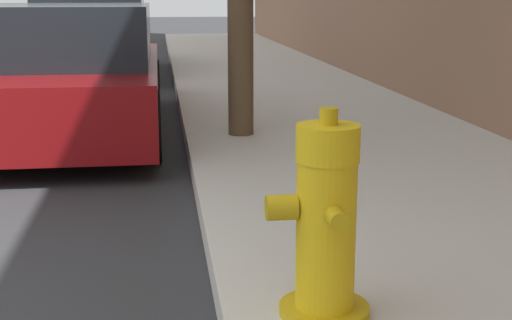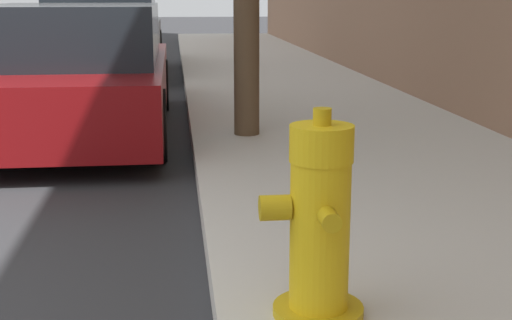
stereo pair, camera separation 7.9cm
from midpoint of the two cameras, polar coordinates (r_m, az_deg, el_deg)
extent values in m
cylinder|color=#C39C11|center=(2.90, 4.67, -11.81)|extent=(0.36, 0.36, 0.04)
cylinder|color=yellow|center=(2.78, 4.80, -5.99)|extent=(0.23, 0.23, 0.59)
cylinder|color=yellow|center=(2.69, 4.94, 1.36)|extent=(0.24, 0.24, 0.14)
cylinder|color=#C39C11|center=(2.67, 4.99, 3.50)|extent=(0.07, 0.07, 0.06)
cylinder|color=#C39C11|center=(2.59, 5.63, -4.72)|extent=(0.07, 0.10, 0.07)
cylinder|color=#C39C11|center=(2.90, 4.14, -2.73)|extent=(0.07, 0.10, 0.07)
cylinder|color=#C39C11|center=(2.72, 1.22, -3.83)|extent=(0.12, 0.10, 0.10)
cube|color=maroon|center=(7.41, -14.91, 5.54)|extent=(1.73, 4.34, 0.58)
cube|color=black|center=(7.19, -15.34, 9.76)|extent=(1.59, 2.39, 0.54)
cylinder|color=black|center=(8.87, -18.88, 5.50)|extent=(0.20, 0.61, 0.61)
cylinder|color=black|center=(8.70, -8.63, 5.93)|extent=(0.20, 0.61, 0.61)
cylinder|color=black|center=(6.05, -8.93, 2.71)|extent=(0.20, 0.61, 0.61)
cube|color=#4C5156|center=(12.61, -12.96, 9.07)|extent=(1.82, 4.13, 0.70)
cube|color=black|center=(12.42, -13.18, 11.93)|extent=(1.68, 2.27, 0.56)
cylinder|color=black|center=(13.99, -15.89, 8.49)|extent=(0.20, 0.71, 0.71)
cylinder|color=black|center=(13.85, -9.00, 8.79)|extent=(0.20, 0.71, 0.71)
cylinder|color=black|center=(11.46, -17.63, 7.43)|extent=(0.20, 0.71, 0.71)
cylinder|color=black|center=(11.30, -9.23, 7.80)|extent=(0.20, 0.71, 0.71)
camera|label=1|loc=(0.04, -90.58, -0.14)|focal=50.00mm
camera|label=2|loc=(0.04, 89.42, 0.14)|focal=50.00mm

